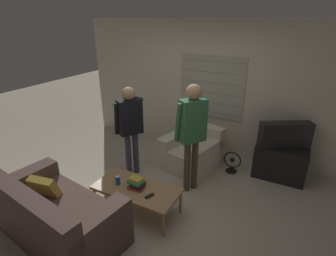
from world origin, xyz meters
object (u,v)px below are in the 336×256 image
(coffee_table, at_px, (137,190))
(person_right_standing, at_px, (192,126))
(tv, at_px, (285,135))
(book_stack, at_px, (137,183))
(spare_remote, at_px, (150,196))
(person_left_standing, at_px, (130,121))
(soda_can, at_px, (118,180))
(couch_blue, at_px, (55,216))
(armchair_beige, at_px, (192,151))
(floor_fan, at_px, (232,162))

(coffee_table, relative_size, person_right_standing, 0.69)
(tv, distance_m, book_stack, 2.53)
(coffee_table, distance_m, spare_remote, 0.28)
(person_left_standing, bearing_deg, book_stack, -108.46)
(soda_can, bearing_deg, person_left_standing, 113.09)
(couch_blue, distance_m, person_left_standing, 1.79)
(armchair_beige, distance_m, soda_can, 1.64)
(couch_blue, height_order, tv, tv)
(soda_can, relative_size, floor_fan, 0.32)
(soda_can, bearing_deg, couch_blue, -112.59)
(spare_remote, bearing_deg, person_left_standing, 159.02)
(person_left_standing, xyz_separation_m, spare_remote, (0.90, -0.89, -0.57))
(coffee_table, xyz_separation_m, book_stack, (0.00, -0.00, 0.11))
(spare_remote, bearing_deg, soda_can, -159.99)
(floor_fan, bearing_deg, soda_can, -124.74)
(coffee_table, bearing_deg, person_right_standing, 62.19)
(armchair_beige, relative_size, floor_fan, 2.72)
(soda_can, bearing_deg, book_stack, 10.72)
(couch_blue, relative_size, book_stack, 7.64)
(armchair_beige, height_order, book_stack, armchair_beige)
(soda_can, bearing_deg, armchair_beige, 73.29)
(tv, distance_m, person_left_standing, 2.56)
(person_right_standing, xyz_separation_m, spare_remote, (-0.18, -0.93, -0.68))
(coffee_table, bearing_deg, person_left_standing, 128.74)
(coffee_table, distance_m, person_right_standing, 1.20)
(coffee_table, height_order, floor_fan, coffee_table)
(floor_fan, bearing_deg, book_stack, -118.66)
(book_stack, distance_m, spare_remote, 0.28)
(armchair_beige, bearing_deg, floor_fan, -155.25)
(armchair_beige, xyz_separation_m, soda_can, (-0.47, -1.57, 0.16))
(coffee_table, xyz_separation_m, floor_fan, (0.91, 1.65, -0.18))
(person_right_standing, relative_size, spare_remote, 12.75)
(tv, distance_m, person_right_standing, 1.63)
(tv, height_order, person_right_standing, person_right_standing)
(person_right_standing, distance_m, book_stack, 1.14)
(couch_blue, height_order, spare_remote, couch_blue)
(person_left_standing, relative_size, book_stack, 6.71)
(person_left_standing, height_order, floor_fan, person_left_standing)
(soda_can, bearing_deg, spare_remote, -3.51)
(book_stack, relative_size, spare_remote, 1.73)
(armchair_beige, bearing_deg, coffee_table, 96.10)
(couch_blue, bearing_deg, tv, 58.00)
(coffee_table, height_order, soda_can, soda_can)
(couch_blue, distance_m, tv, 3.60)
(soda_can, height_order, floor_fan, soda_can)
(armchair_beige, distance_m, book_stack, 1.53)
(book_stack, relative_size, soda_can, 1.85)
(couch_blue, bearing_deg, book_stack, 62.13)
(armchair_beige, xyz_separation_m, coffee_table, (-0.19, -1.51, 0.06))
(tv, xyz_separation_m, book_stack, (-1.66, -1.89, -0.32))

